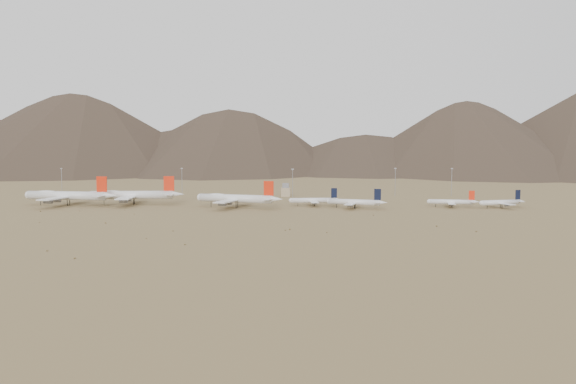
{
  "coord_description": "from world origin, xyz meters",
  "views": [
    {
      "loc": [
        55.54,
        -389.86,
        44.71
      ],
      "look_at": [
        36.19,
        30.0,
        11.22
      ],
      "focal_mm": 35.0,
      "sensor_mm": 36.0,
      "label": 1
    }
  ],
  "objects_px": {
    "narrowbody_b": "(355,202)",
    "control_tower": "(286,191)",
    "widebody_centre": "(133,195)",
    "narrowbody_a": "(315,200)",
    "widebody_east": "(236,198)",
    "widebody_west": "(67,195)"
  },
  "relations": [
    {
      "from": "widebody_centre",
      "to": "narrowbody_b",
      "type": "distance_m",
      "value": 173.43
    },
    {
      "from": "widebody_east",
      "to": "control_tower",
      "type": "xyz_separation_m",
      "value": [
        32.12,
        98.84,
        -1.73
      ]
    },
    {
      "from": "widebody_centre",
      "to": "narrowbody_a",
      "type": "height_order",
      "value": "widebody_centre"
    },
    {
      "from": "widebody_east",
      "to": "widebody_west",
      "type": "bearing_deg",
      "value": -168.27
    },
    {
      "from": "widebody_centre",
      "to": "control_tower",
      "type": "bearing_deg",
      "value": 29.38
    },
    {
      "from": "narrowbody_b",
      "to": "control_tower",
      "type": "xyz_separation_m",
      "value": [
        -56.06,
        100.42,
        0.48
      ]
    },
    {
      "from": "widebody_east",
      "to": "control_tower",
      "type": "distance_m",
      "value": 103.94
    },
    {
      "from": "narrowbody_a",
      "to": "narrowbody_b",
      "type": "relative_size",
      "value": 0.94
    },
    {
      "from": "widebody_centre",
      "to": "widebody_east",
      "type": "height_order",
      "value": "widebody_centre"
    },
    {
      "from": "widebody_west",
      "to": "widebody_east",
      "type": "xyz_separation_m",
      "value": [
        131.9,
        -10.06,
        -0.8
      ]
    },
    {
      "from": "widebody_centre",
      "to": "narrowbody_a",
      "type": "xyz_separation_m",
      "value": [
        142.5,
        -4.08,
        -3.25
      ]
    },
    {
      "from": "widebody_west",
      "to": "widebody_east",
      "type": "height_order",
      "value": "widebody_west"
    },
    {
      "from": "narrowbody_a",
      "to": "narrowbody_b",
      "type": "xyz_separation_m",
      "value": [
        29.62,
        -17.0,
        0.41
      ]
    },
    {
      "from": "narrowbody_b",
      "to": "widebody_west",
      "type": "bearing_deg",
      "value": -166.39
    },
    {
      "from": "narrowbody_a",
      "to": "narrowbody_b",
      "type": "bearing_deg",
      "value": -37.86
    },
    {
      "from": "widebody_east",
      "to": "control_tower",
      "type": "height_order",
      "value": "widebody_east"
    },
    {
      "from": "widebody_west",
      "to": "narrowbody_a",
      "type": "relative_size",
      "value": 1.85
    },
    {
      "from": "widebody_centre",
      "to": "control_tower",
      "type": "distance_m",
      "value": 140.61
    },
    {
      "from": "widebody_centre",
      "to": "control_tower",
      "type": "xyz_separation_m",
      "value": [
        116.06,
        79.34,
        -2.36
      ]
    },
    {
      "from": "narrowbody_b",
      "to": "control_tower",
      "type": "height_order",
      "value": "narrowbody_b"
    },
    {
      "from": "narrowbody_b",
      "to": "control_tower",
      "type": "distance_m",
      "value": 115.01
    },
    {
      "from": "narrowbody_a",
      "to": "narrowbody_b",
      "type": "distance_m",
      "value": 34.15
    }
  ]
}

